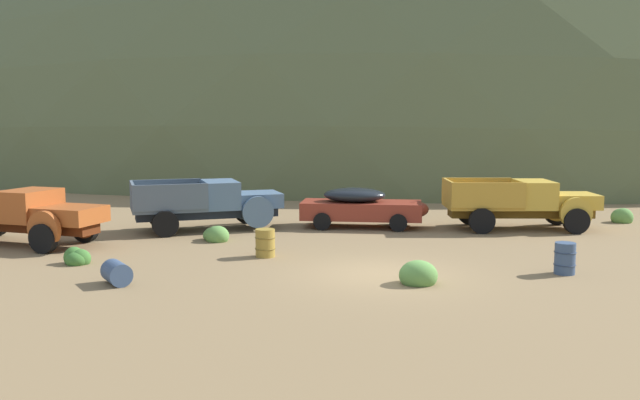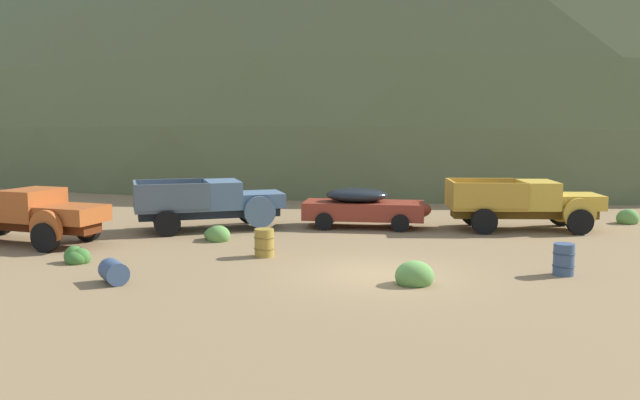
# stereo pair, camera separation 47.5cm
# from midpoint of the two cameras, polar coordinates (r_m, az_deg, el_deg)

# --- Properties ---
(ground_plane) EXTENTS (300.00, 300.00, 0.00)m
(ground_plane) POSITION_cam_midpoint_polar(r_m,az_deg,el_deg) (18.86, 4.34, -6.24)
(ground_plane) COLOR olive
(hill_far_right) EXTENTS (76.77, 63.56, 45.02)m
(hill_far_right) POSITION_cam_midpoint_polar(r_m,az_deg,el_deg) (97.91, -13.25, 4.27)
(hill_far_right) COLOR #424C2D
(hill_far_right) RESTS_ON ground
(hill_distant) EXTENTS (118.39, 83.83, 55.10)m
(hill_distant) POSITION_cam_midpoint_polar(r_m,az_deg,el_deg) (76.60, 10.19, 3.65)
(hill_distant) COLOR #56603D
(hill_distant) RESTS_ON ground
(truck_oxide_orange) EXTENTS (6.67, 3.95, 2.16)m
(truck_oxide_orange) POSITION_cam_midpoint_polar(r_m,az_deg,el_deg) (25.03, -23.99, -1.21)
(truck_oxide_orange) COLOR #51220D
(truck_oxide_orange) RESTS_ON ground
(truck_chalk_blue) EXTENTS (5.98, 3.78, 1.91)m
(truck_chalk_blue) POSITION_cam_midpoint_polar(r_m,az_deg,el_deg) (26.36, -9.32, -0.26)
(truck_chalk_blue) COLOR #262D39
(truck_chalk_blue) RESTS_ON ground
(car_rust_red) EXTENTS (5.14, 2.46, 1.57)m
(car_rust_red) POSITION_cam_midpoint_polar(r_m,az_deg,el_deg) (26.59, 3.31, -0.57)
(car_rust_red) COLOR maroon
(car_rust_red) RESTS_ON ground
(truck_faded_yellow) EXTENTS (5.77, 2.51, 1.91)m
(truck_faded_yellow) POSITION_cam_midpoint_polar(r_m,az_deg,el_deg) (27.26, 16.85, -0.26)
(truck_faded_yellow) COLOR brown
(truck_faded_yellow) RESTS_ON ground
(oil_drum_tipped) EXTENTS (0.98, 1.07, 0.60)m
(oil_drum_tipped) POSITION_cam_midpoint_polar(r_m,az_deg,el_deg) (18.43, -17.51, -5.90)
(oil_drum_tipped) COLOR #384C6B
(oil_drum_tipped) RESTS_ON ground
(oil_drum_by_truck) EXTENTS (0.65, 0.65, 0.87)m
(oil_drum_by_truck) POSITION_cam_midpoint_polar(r_m,az_deg,el_deg) (21.07, -5.30, -3.63)
(oil_drum_by_truck) COLOR olive
(oil_drum_by_truck) RESTS_ON ground
(oil_drum_spare) EXTENTS (0.60, 0.60, 0.88)m
(oil_drum_spare) POSITION_cam_midpoint_polar(r_m,az_deg,el_deg) (19.82, 19.33, -4.67)
(oil_drum_spare) COLOR #384C6B
(oil_drum_spare) RESTS_ON ground
(bush_front_right) EXTENTS (0.88, 0.79, 0.78)m
(bush_front_right) POSITION_cam_midpoint_polar(r_m,az_deg,el_deg) (30.42, 23.75, -1.36)
(bush_front_right) COLOR #5B8E42
(bush_front_right) RESTS_ON ground
(bush_between_trucks) EXTENTS (1.31, 1.50, 1.20)m
(bush_between_trucks) POSITION_cam_midpoint_polar(r_m,az_deg,el_deg) (31.79, -24.45, -0.88)
(bush_between_trucks) COLOR #5B8E42
(bush_between_trucks) RESTS_ON ground
(bush_near_barrel) EXTENTS (0.82, 0.73, 0.65)m
(bush_near_barrel) POSITION_cam_midpoint_polar(r_m,az_deg,el_deg) (21.36, -20.45, -4.67)
(bush_near_barrel) COLOR #3D702D
(bush_near_barrel) RESTS_ON ground
(bush_front_left) EXTENTS (0.97, 1.09, 0.71)m
(bush_front_left) POSITION_cam_midpoint_polar(r_m,az_deg,el_deg) (24.11, -9.34, -2.97)
(bush_front_left) COLOR #5B8E42
(bush_front_left) RESTS_ON ground
(bush_lone_scrub) EXTENTS (1.01, 0.91, 0.80)m
(bush_lone_scrub) POSITION_cam_midpoint_polar(r_m,az_deg,el_deg) (17.80, 7.46, -6.37)
(bush_lone_scrub) COLOR #5B8E42
(bush_lone_scrub) RESTS_ON ground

